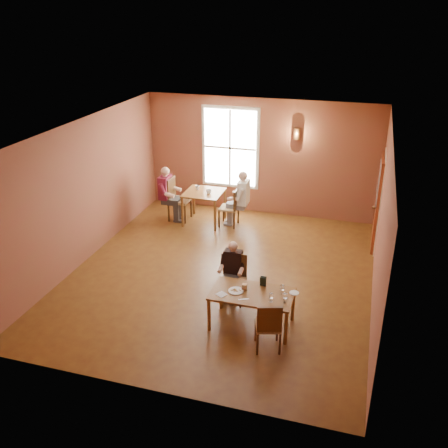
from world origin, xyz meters
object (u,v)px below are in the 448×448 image
(main_table, at_px, (252,309))
(chair_empty, at_px, (268,325))
(diner_main, at_px, (233,276))
(second_table, at_px, (204,207))
(chair_diner_white, at_px, (229,207))
(chair_diner_main, at_px, (234,280))
(chair_diner_maroon, at_px, (180,199))
(diner_white, at_px, (230,200))
(diner_maroon, at_px, (178,194))

(main_table, height_order, chair_empty, chair_empty)
(diner_main, height_order, second_table, diner_main)
(main_table, xyz_separation_m, chair_diner_white, (-1.55, 3.96, 0.16))
(chair_diner_main, xyz_separation_m, diner_main, (0.00, -0.03, 0.09))
(diner_main, height_order, chair_diner_maroon, chair_diner_maroon)
(chair_empty, xyz_separation_m, chair_diner_white, (-1.94, 4.48, 0.04))
(chair_diner_main, bearing_deg, diner_white, -72.93)
(chair_diner_white, bearing_deg, diner_main, -162.61)
(second_table, bearing_deg, chair_diner_maroon, 180.00)
(main_table, xyz_separation_m, chair_diner_maroon, (-2.85, 3.96, 0.23))
(diner_main, height_order, chair_diner_white, diner_main)
(chair_diner_main, relative_size, chair_diner_maroon, 0.82)
(second_table, height_order, diner_white, diner_white)
(chair_diner_main, distance_m, diner_maroon, 4.08)
(main_table, bearing_deg, diner_maroon, 125.98)
(diner_maroon, bearing_deg, chair_diner_maroon, 90.00)
(diner_main, relative_size, second_table, 1.18)
(diner_white, distance_m, diner_maroon, 1.36)
(chair_diner_white, distance_m, diner_maroon, 1.34)
(main_table, relative_size, chair_diner_maroon, 1.26)
(diner_white, relative_size, chair_diner_maroon, 1.23)
(chair_diner_white, relative_size, chair_diner_maroon, 0.88)
(main_table, height_order, diner_maroon, diner_maroon)
(chair_diner_maroon, height_order, diner_maroon, diner_maroon)
(chair_empty, relative_size, chair_diner_maroon, 0.81)
(chair_diner_main, xyz_separation_m, diner_white, (-1.02, 3.31, 0.22))
(chair_diner_main, bearing_deg, diner_main, 90.00)
(chair_diner_main, height_order, diner_white, diner_white)
(chair_empty, bearing_deg, main_table, 109.04)
(diner_main, distance_m, diner_white, 3.50)
(diner_white, bearing_deg, diner_maroon, 90.00)
(chair_empty, xyz_separation_m, diner_white, (-1.91, 4.48, 0.24))
(diner_white, bearing_deg, chair_empty, -156.95)
(diner_main, xyz_separation_m, chair_diner_white, (-1.05, 3.34, -0.06))
(diner_main, relative_size, chair_diner_white, 1.12)
(diner_maroon, bearing_deg, chair_diner_white, 90.00)
(chair_diner_white, bearing_deg, diner_white, -90.00)
(second_table, bearing_deg, main_table, -60.99)
(chair_diner_main, height_order, second_table, chair_diner_main)
(chair_diner_main, xyz_separation_m, chair_diner_maroon, (-2.35, 3.31, 0.10))
(main_table, distance_m, chair_empty, 0.66)
(chair_diner_white, distance_m, diner_white, 0.20)
(diner_maroon, bearing_deg, diner_white, 90.00)
(diner_main, bearing_deg, main_table, 128.88)
(chair_diner_main, bearing_deg, chair_empty, 127.25)
(chair_diner_main, bearing_deg, diner_maroon, -54.34)
(main_table, bearing_deg, chair_diner_white, 111.33)
(second_table, distance_m, chair_diner_maroon, 0.67)
(chair_diner_white, height_order, chair_diner_maroon, chair_diner_maroon)
(diner_maroon, bearing_deg, chair_empty, 36.08)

